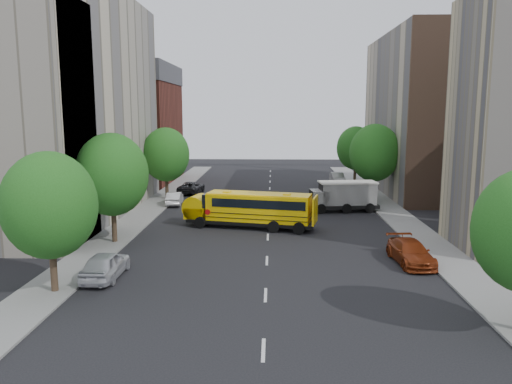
{
  "coord_description": "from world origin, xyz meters",
  "views": [
    {
      "loc": [
        0.32,
        -38.51,
        9.35
      ],
      "look_at": [
        -1.02,
        2.0,
        2.8
      ],
      "focal_mm": 35.0,
      "sensor_mm": 36.0,
      "label": 1
    }
  ],
  "objects_px": {
    "street_tree_0": "(49,205)",
    "street_tree_1": "(112,175)",
    "street_tree_4": "(375,153)",
    "street_tree_2": "(166,155)",
    "parked_car_1": "(175,198)",
    "parked_car_2": "(191,187)",
    "parked_car_0": "(105,265)",
    "street_tree_5": "(356,148)",
    "parked_car_3": "(411,252)",
    "safari_truck": "(343,196)",
    "parked_car_5": "(337,178)",
    "parked_car_4": "(363,197)",
    "school_bus": "(249,208)"
  },
  "relations": [
    {
      "from": "parked_car_3",
      "to": "street_tree_4",
      "type": "bearing_deg",
      "value": 80.23
    },
    {
      "from": "street_tree_4",
      "to": "street_tree_5",
      "type": "distance_m",
      "value": 12.01
    },
    {
      "from": "street_tree_2",
      "to": "parked_car_3",
      "type": "relative_size",
      "value": 1.57
    },
    {
      "from": "street_tree_2",
      "to": "parked_car_0",
      "type": "distance_m",
      "value": 26.0
    },
    {
      "from": "street_tree_0",
      "to": "street_tree_2",
      "type": "distance_m",
      "value": 28.0
    },
    {
      "from": "parked_car_0",
      "to": "safari_truck",
      "type": "bearing_deg",
      "value": -129.06
    },
    {
      "from": "parked_car_0",
      "to": "street_tree_4",
      "type": "bearing_deg",
      "value": -127.97
    },
    {
      "from": "parked_car_2",
      "to": "parked_car_3",
      "type": "bearing_deg",
      "value": 130.0
    },
    {
      "from": "safari_truck",
      "to": "parked_car_2",
      "type": "bearing_deg",
      "value": 141.33
    },
    {
      "from": "parked_car_2",
      "to": "parked_car_5",
      "type": "bearing_deg",
      "value": -149.25
    },
    {
      "from": "street_tree_1",
      "to": "street_tree_4",
      "type": "distance_m",
      "value": 28.43
    },
    {
      "from": "parked_car_5",
      "to": "parked_car_4",
      "type": "bearing_deg",
      "value": -89.08
    },
    {
      "from": "street_tree_4",
      "to": "school_bus",
      "type": "height_order",
      "value": "street_tree_4"
    },
    {
      "from": "parked_car_1",
      "to": "parked_car_4",
      "type": "xyz_separation_m",
      "value": [
        19.17,
        1.06,
        0.1
      ]
    },
    {
      "from": "street_tree_2",
      "to": "street_tree_5",
      "type": "distance_m",
      "value": 25.06
    },
    {
      "from": "street_tree_1",
      "to": "parked_car_3",
      "type": "bearing_deg",
      "value": -12.06
    },
    {
      "from": "parked_car_0",
      "to": "parked_car_1",
      "type": "xyz_separation_m",
      "value": [
        -0.46,
        22.53,
        -0.11
      ]
    },
    {
      "from": "safari_truck",
      "to": "parked_car_1",
      "type": "relative_size",
      "value": 1.71
    },
    {
      "from": "street_tree_0",
      "to": "parked_car_3",
      "type": "distance_m",
      "value": 21.11
    },
    {
      "from": "school_bus",
      "to": "parked_car_5",
      "type": "distance_m",
      "value": 27.3
    },
    {
      "from": "school_bus",
      "to": "parked_car_1",
      "type": "bearing_deg",
      "value": 142.14
    },
    {
      "from": "street_tree_0",
      "to": "parked_car_5",
      "type": "xyz_separation_m",
      "value": [
        19.8,
        40.39,
        -3.91
      ]
    },
    {
      "from": "street_tree_2",
      "to": "safari_truck",
      "type": "distance_m",
      "value": 19.21
    },
    {
      "from": "street_tree_5",
      "to": "safari_truck",
      "type": "height_order",
      "value": "street_tree_5"
    },
    {
      "from": "street_tree_1",
      "to": "parked_car_2",
      "type": "height_order",
      "value": "street_tree_1"
    },
    {
      "from": "parked_car_3",
      "to": "parked_car_4",
      "type": "distance_m",
      "value": 20.24
    },
    {
      "from": "street_tree_1",
      "to": "street_tree_2",
      "type": "distance_m",
      "value": 18.0
    },
    {
      "from": "street_tree_5",
      "to": "parked_car_5",
      "type": "relative_size",
      "value": 1.69
    },
    {
      "from": "school_bus",
      "to": "parked_car_1",
      "type": "distance_m",
      "value": 12.69
    },
    {
      "from": "parked_car_0",
      "to": "parked_car_2",
      "type": "distance_m",
      "value": 29.65
    },
    {
      "from": "parked_car_1",
      "to": "parked_car_4",
      "type": "distance_m",
      "value": 19.2
    },
    {
      "from": "parked_car_0",
      "to": "parked_car_3",
      "type": "bearing_deg",
      "value": -169.29
    },
    {
      "from": "street_tree_5",
      "to": "parked_car_5",
      "type": "bearing_deg",
      "value": 169.84
    },
    {
      "from": "safari_truck",
      "to": "street_tree_2",
      "type": "bearing_deg",
      "value": 154.98
    },
    {
      "from": "street_tree_2",
      "to": "parked_car_2",
      "type": "bearing_deg",
      "value": 64.11
    },
    {
      "from": "street_tree_4",
      "to": "parked_car_4",
      "type": "distance_m",
      "value": 4.97
    },
    {
      "from": "street_tree_0",
      "to": "street_tree_1",
      "type": "bearing_deg",
      "value": 90.0
    },
    {
      "from": "street_tree_2",
      "to": "parked_car_5",
      "type": "distance_m",
      "value": 23.72
    },
    {
      "from": "street_tree_4",
      "to": "parked_car_1",
      "type": "height_order",
      "value": "street_tree_4"
    },
    {
      "from": "street_tree_0",
      "to": "parked_car_3",
      "type": "relative_size",
      "value": 1.51
    },
    {
      "from": "street_tree_4",
      "to": "street_tree_5",
      "type": "relative_size",
      "value": 1.08
    },
    {
      "from": "street_tree_0",
      "to": "parked_car_2",
      "type": "xyz_separation_m",
      "value": [
        1.96,
        32.04,
        -3.95
      ]
    },
    {
      "from": "street_tree_2",
      "to": "parked_car_0",
      "type": "relative_size",
      "value": 1.69
    },
    {
      "from": "street_tree_4",
      "to": "parked_car_1",
      "type": "relative_size",
      "value": 2.02
    },
    {
      "from": "parked_car_1",
      "to": "parked_car_2",
      "type": "relative_size",
      "value": 0.81
    },
    {
      "from": "street_tree_4",
      "to": "safari_truck",
      "type": "relative_size",
      "value": 1.18
    },
    {
      "from": "street_tree_4",
      "to": "street_tree_2",
      "type": "bearing_deg",
      "value": 180.0
    },
    {
      "from": "parked_car_0",
      "to": "parked_car_4",
      "type": "height_order",
      "value": "parked_car_0"
    },
    {
      "from": "street_tree_5",
      "to": "parked_car_0",
      "type": "xyz_separation_m",
      "value": [
        -20.11,
        -37.62,
        -3.93
      ]
    },
    {
      "from": "street_tree_5",
      "to": "parked_car_2",
      "type": "relative_size",
      "value": 1.51
    }
  ]
}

